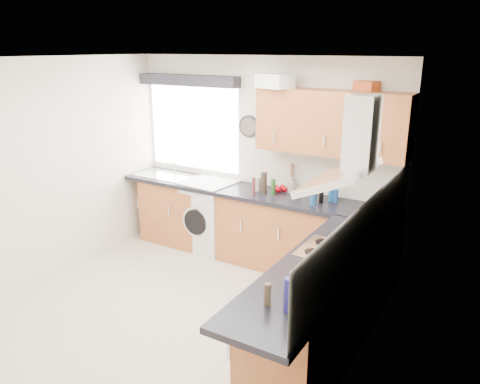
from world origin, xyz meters
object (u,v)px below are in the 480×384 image
Objects in this scene: oven at (328,301)px; upper_cabinets at (331,123)px; extractor_hood at (350,155)px; washing_machine at (209,215)px.

oven is 1.99m from upper_cabinets.
upper_cabinets reaches higher than extractor_hood.
extractor_hood is (0.10, -0.00, 1.34)m from oven.
upper_cabinets is (-0.65, 1.33, 0.03)m from extractor_hood.
washing_machine is (-2.23, 1.22, -1.31)m from extractor_hood.
extractor_hood is 1.48m from upper_cabinets.
upper_cabinets is (-0.55, 1.32, 1.38)m from oven.
oven is 2.45m from washing_machine.
oven is 0.92× the size of washing_machine.
extractor_hood is 2.85m from washing_machine.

